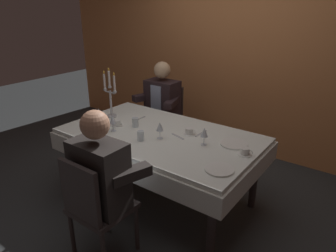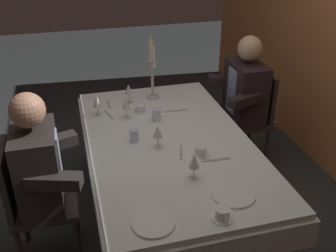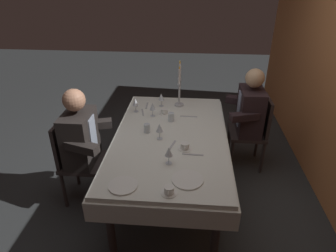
# 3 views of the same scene
# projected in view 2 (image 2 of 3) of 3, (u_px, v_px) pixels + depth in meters

# --- Properties ---
(ground_plane) EXTENTS (12.00, 12.00, 0.00)m
(ground_plane) POSITION_uv_depth(u_px,v_px,m) (169.00, 220.00, 3.11)
(ground_plane) COLOR #303334
(dining_table) EXTENTS (1.94, 1.14, 0.74)m
(dining_table) POSITION_uv_depth(u_px,v_px,m) (169.00, 154.00, 2.81)
(dining_table) COLOR white
(dining_table) RESTS_ON ground_plane
(candelabra) EXTENTS (0.19, 0.11, 0.55)m
(candelabra) POSITION_uv_depth(u_px,v_px,m) (152.00, 74.00, 3.27)
(candelabra) COLOR silver
(candelabra) RESTS_ON dining_table
(dinner_plate_0) EXTENTS (0.23, 0.23, 0.01)m
(dinner_plate_0) POSITION_uv_depth(u_px,v_px,m) (153.00, 223.00, 2.01)
(dinner_plate_0) COLOR white
(dinner_plate_0) RESTS_ON dining_table
(dinner_plate_1) EXTENTS (0.25, 0.25, 0.01)m
(dinner_plate_1) POSITION_uv_depth(u_px,v_px,m) (233.00, 194.00, 2.21)
(dinner_plate_1) COLOR white
(dinner_plate_1) RESTS_ON dining_table
(wine_glass_0) EXTENTS (0.07, 0.07, 0.16)m
(wine_glass_0) POSITION_uv_depth(u_px,v_px,m) (129.00, 90.00, 3.24)
(wine_glass_0) COLOR silver
(wine_glass_0) RESTS_ON dining_table
(wine_glass_1) EXTENTS (0.07, 0.07, 0.16)m
(wine_glass_1) POSITION_uv_depth(u_px,v_px,m) (97.00, 102.00, 3.03)
(wine_glass_1) COLOR silver
(wine_glass_1) RESTS_ON dining_table
(wine_glass_2) EXTENTS (0.07, 0.07, 0.16)m
(wine_glass_2) POSITION_uv_depth(u_px,v_px,m) (194.00, 162.00, 2.30)
(wine_glass_2) COLOR silver
(wine_glass_2) RESTS_ON dining_table
(wine_glass_3) EXTENTS (0.07, 0.07, 0.16)m
(wine_glass_3) POSITION_uv_depth(u_px,v_px,m) (126.00, 104.00, 3.00)
(wine_glass_3) COLOR silver
(wine_glass_3) RESTS_ON dining_table
(wine_glass_4) EXTENTS (0.07, 0.07, 0.16)m
(wine_glass_4) POSITION_uv_depth(u_px,v_px,m) (158.00, 132.00, 2.62)
(wine_glass_4) COLOR silver
(wine_glass_4) RESTS_ON dining_table
(water_tumbler_0) EXTENTS (0.06, 0.06, 0.10)m
(water_tumbler_0) POSITION_uv_depth(u_px,v_px,m) (156.00, 115.00, 2.99)
(water_tumbler_0) COLOR silver
(water_tumbler_0) RESTS_ON dining_table
(water_tumbler_1) EXTENTS (0.06, 0.06, 0.09)m
(water_tumbler_1) POSITION_uv_depth(u_px,v_px,m) (134.00, 136.00, 2.72)
(water_tumbler_1) COLOR silver
(water_tumbler_1) RESTS_ON dining_table
(coffee_cup_0) EXTENTS (0.13, 0.12, 0.06)m
(coffee_cup_0) POSITION_uv_depth(u_px,v_px,m) (222.00, 214.00, 2.03)
(coffee_cup_0) COLOR white
(coffee_cup_0) RESTS_ON dining_table
(coffee_cup_1) EXTENTS (0.13, 0.12, 0.06)m
(coffee_cup_1) POSITION_uv_depth(u_px,v_px,m) (201.00, 151.00, 2.57)
(coffee_cup_1) COLOR white
(coffee_cup_1) RESTS_ON dining_table
(coffee_cup_2) EXTENTS (0.13, 0.12, 0.06)m
(coffee_cup_2) POSITION_uv_depth(u_px,v_px,m) (140.00, 109.00, 3.13)
(coffee_cup_2) COLOR white
(coffee_cup_2) RESTS_ON dining_table
(spoon_0) EXTENTS (0.17, 0.02, 0.01)m
(spoon_0) POSITION_uv_depth(u_px,v_px,m) (109.00, 105.00, 3.25)
(spoon_0) COLOR #B7B7BC
(spoon_0) RESTS_ON dining_table
(spoon_1) EXTENTS (0.17, 0.06, 0.01)m
(spoon_1) POSITION_uv_depth(u_px,v_px,m) (109.00, 115.00, 3.09)
(spoon_1) COLOR #B7B7BC
(spoon_1) RESTS_ON dining_table
(knife_2) EXTENTS (0.03, 0.19, 0.01)m
(knife_2) POSITION_uv_depth(u_px,v_px,m) (216.00, 160.00, 2.53)
(knife_2) COLOR #B7B7BC
(knife_2) RESTS_ON dining_table
(spoon_3) EXTENTS (0.17, 0.06, 0.01)m
(spoon_3) POSITION_uv_depth(u_px,v_px,m) (181.00, 152.00, 2.60)
(spoon_3) COLOR #B7B7BC
(spoon_3) RESTS_ON dining_table
(knife_4) EXTENTS (0.02, 0.19, 0.01)m
(knife_4) POSITION_uv_depth(u_px,v_px,m) (176.00, 111.00, 3.15)
(knife_4) COLOR #B7B7BC
(knife_4) RESTS_ON dining_table
(seated_diner_0) EXTENTS (0.63, 0.48, 1.24)m
(seated_diner_0) POSITION_uv_depth(u_px,v_px,m) (246.00, 92.00, 3.51)
(seated_diner_0) COLOR #322928
(seated_diner_0) RESTS_ON ground_plane
(seated_diner_1) EXTENTS (0.63, 0.48, 1.24)m
(seated_diner_1) POSITION_uv_depth(u_px,v_px,m) (37.00, 168.00, 2.46)
(seated_diner_1) COLOR #322928
(seated_diner_1) RESTS_ON ground_plane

